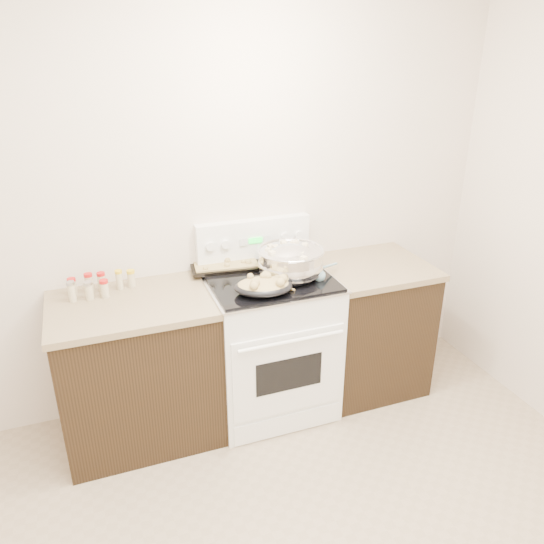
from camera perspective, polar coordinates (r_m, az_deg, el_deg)
name	(u,v)px	position (r m, az deg, el deg)	size (l,w,h in m)	color
room_shell	(321,245)	(1.62, 5.31, 2.92)	(4.10, 3.60, 2.75)	beige
counter_left	(139,370)	(3.33, -14.09, -10.14)	(0.93, 0.67, 0.92)	black
counter_right	(367,325)	(3.76, 10.21, -5.63)	(0.73, 0.67, 0.92)	black
kitchen_range	(269,341)	(3.46, -0.32, -7.42)	(0.78, 0.73, 1.22)	white
mixing_bowl	(291,263)	(3.22, 2.02, 1.00)	(0.42, 0.42, 0.24)	silver
roasting_pan	(264,286)	(3.02, -0.92, -1.47)	(0.38, 0.31, 0.12)	black
baking_sheet	(225,263)	(3.43, -5.11, 0.99)	(0.48, 0.36, 0.06)	black
wooden_spoon	(275,289)	(3.07, 0.35, -1.87)	(0.15, 0.22, 0.04)	tan
blue_ladle	(321,274)	(3.23, 5.24, -0.24)	(0.23, 0.18, 0.09)	#7AA5B6
spice_jars	(97,285)	(3.23, -18.32, -1.33)	(0.38, 0.14, 0.12)	#BFB28C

